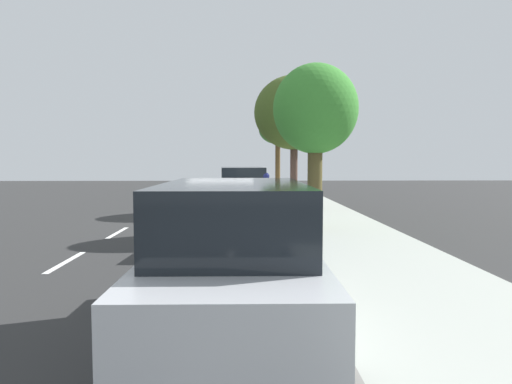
# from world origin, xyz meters

# --- Properties ---
(ground) EXTENTS (67.93, 67.93, 0.00)m
(ground) POSITION_xyz_m (0.00, 0.00, 0.00)
(ground) COLOR #2E2E2E
(sidewalk) EXTENTS (3.46, 42.46, 0.15)m
(sidewalk) POSITION_xyz_m (3.79, 0.00, 0.08)
(sidewalk) COLOR #A7ACA2
(sidewalk) RESTS_ON ground
(curb_edge) EXTENTS (0.16, 42.46, 0.15)m
(curb_edge) POSITION_xyz_m (1.98, 0.00, 0.08)
(curb_edge) COLOR gray
(curb_edge) RESTS_ON ground
(lane_stripe_centre) EXTENTS (0.14, 40.00, 0.01)m
(lane_stripe_centre) POSITION_xyz_m (-3.07, -1.23, 0.00)
(lane_stripe_centre) COLOR white
(lane_stripe_centre) RESTS_ON ground
(lane_stripe_bike_edge) EXTENTS (0.12, 42.46, 0.01)m
(lane_stripe_bike_edge) POSITION_xyz_m (0.51, 0.00, 0.00)
(lane_stripe_bike_edge) COLOR white
(lane_stripe_bike_edge) RESTS_ON ground
(parked_suv_silver_nearest) EXTENTS (1.99, 4.71, 1.99)m
(parked_suv_silver_nearest) POSITION_xyz_m (0.79, -12.21, 1.03)
(parked_suv_silver_nearest) COLOR #B7BABF
(parked_suv_silver_nearest) RESTS_ON ground
(parked_sedan_dark_blue_second) EXTENTS (2.05, 4.50, 1.52)m
(parked_sedan_dark_blue_second) POSITION_xyz_m (0.82, -6.21, 0.75)
(parked_sedan_dark_blue_second) COLOR navy
(parked_sedan_dark_blue_second) RESTS_ON ground
(parked_suv_white_mid) EXTENTS (2.17, 4.80, 1.99)m
(parked_suv_white_mid) POSITION_xyz_m (0.81, 0.97, 1.03)
(parked_suv_white_mid) COLOR white
(parked_suv_white_mid) RESTS_ON ground
(parked_sedan_red_far) EXTENTS (1.98, 4.47, 1.52)m
(parked_sedan_red_far) POSITION_xyz_m (0.93, 7.84, 0.75)
(parked_sedan_red_far) COLOR maroon
(parked_sedan_red_far) RESTS_ON ground
(bicycle_at_curb) EXTENTS (1.71, 0.46, 0.73)m
(bicycle_at_curb) POSITION_xyz_m (1.52, 0.00, 0.36)
(bicycle_at_curb) COLOR black
(bicycle_at_curb) RESTS_ON ground
(cyclist_with_backpack) EXTENTS (0.43, 0.62, 1.81)m
(cyclist_with_backpack) POSITION_xyz_m (1.74, -0.45, 1.11)
(cyclist_with_backpack) COLOR #C6B284
(cyclist_with_backpack) RESTS_ON ground
(street_tree_near_cyclist) EXTENTS (2.62, 2.62, 5.08)m
(street_tree_near_cyclist) POSITION_xyz_m (3.10, -3.47, 3.78)
(street_tree_near_cyclist) COLOR #4F4524
(street_tree_near_cyclist) RESTS_ON sidewalk
(street_tree_mid_block) EXTENTS (3.54, 3.54, 5.85)m
(street_tree_mid_block) POSITION_xyz_m (3.10, 2.75, 4.35)
(street_tree_mid_block) COLOR #4A332B
(street_tree_mid_block) RESTS_ON sidewalk
(street_tree_far_end) EXTENTS (2.51, 2.51, 5.08)m
(street_tree_far_end) POSITION_xyz_m (3.10, 12.91, 4.21)
(street_tree_far_end) COLOR brown
(street_tree_far_end) RESTS_ON sidewalk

